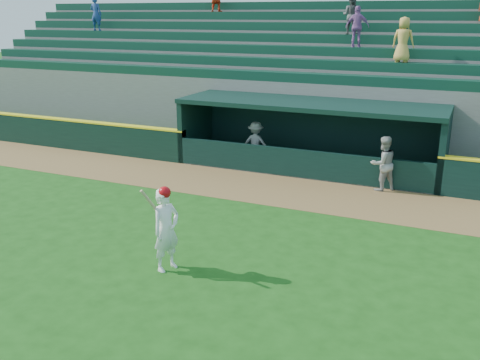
# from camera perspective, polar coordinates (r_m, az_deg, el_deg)

# --- Properties ---
(ground) EXTENTS (120.00, 120.00, 0.00)m
(ground) POSITION_cam_1_polar(r_m,az_deg,el_deg) (13.00, -2.89, -7.41)
(ground) COLOR #184B12
(ground) RESTS_ON ground
(warning_track) EXTENTS (40.00, 3.00, 0.01)m
(warning_track) POSITION_cam_1_polar(r_m,az_deg,el_deg) (17.21, 4.47, -1.12)
(warning_track) COLOR brown
(warning_track) RESTS_ON ground
(field_wall_left) EXTENTS (15.50, 0.30, 1.20)m
(field_wall_left) POSITION_cam_1_polar(r_m,az_deg,el_deg) (25.01, -21.62, 4.96)
(field_wall_left) COLOR black
(field_wall_left) RESTS_ON ground
(wall_stripe_left) EXTENTS (15.50, 0.32, 0.06)m
(wall_stripe_left) POSITION_cam_1_polar(r_m,az_deg,el_deg) (24.90, -21.78, 6.37)
(wall_stripe_left) COLOR yellow
(wall_stripe_left) RESTS_ON field_wall_left
(dugout_player_front) EXTENTS (1.09, 1.07, 1.77)m
(dugout_player_front) POSITION_cam_1_polar(r_m,az_deg,el_deg) (17.57, 15.01, 1.71)
(dugout_player_front) COLOR #9C9C97
(dugout_player_front) RESTS_ON ground
(dugout_player_inside) EXTENTS (1.09, 0.69, 1.61)m
(dugout_player_inside) POSITION_cam_1_polar(r_m,az_deg,el_deg) (20.00, 1.68, 3.94)
(dugout_player_inside) COLOR #A5A49F
(dugout_player_inside) RESTS_ON ground
(dugout) EXTENTS (9.40, 2.80, 2.46)m
(dugout) POSITION_cam_1_polar(r_m,az_deg,el_deg) (19.71, 7.62, 5.24)
(dugout) COLOR slate
(dugout) RESTS_ON ground
(stands) EXTENTS (34.50, 6.25, 7.50)m
(stands) POSITION_cam_1_polar(r_m,az_deg,el_deg) (23.89, 10.99, 9.71)
(stands) COLOR slate
(stands) RESTS_ON ground
(batter_at_plate) EXTENTS (0.66, 0.84, 1.94)m
(batter_at_plate) POSITION_cam_1_polar(r_m,az_deg,el_deg) (11.78, -7.90, -5.16)
(batter_at_plate) COLOR white
(batter_at_plate) RESTS_ON ground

